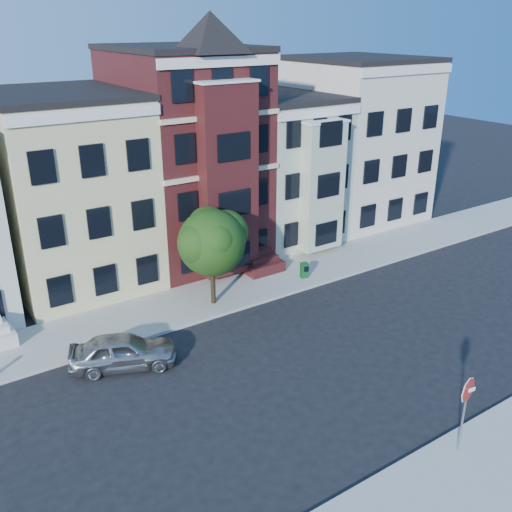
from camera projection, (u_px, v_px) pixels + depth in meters
ground at (344, 355)px, 24.91m from camera, size 120.00×120.00×0.00m
far_sidewalk at (245, 288)px, 31.02m from camera, size 60.00×4.00×0.15m
near_sidewalk at (509, 462)px, 18.75m from camera, size 60.00×4.00×0.15m
house_yellow at (69, 193)px, 30.50m from camera, size 7.00×9.00×10.00m
house_brown at (185, 158)px, 33.74m from camera, size 7.00×9.00×12.00m
house_green at (273, 168)px, 37.67m from camera, size 6.00×9.00×9.00m
house_cream at (353, 141)px, 40.90m from camera, size 8.00×9.00×11.00m
street_tree at (212, 247)px, 28.01m from camera, size 6.84×6.84×6.14m
parked_car at (123, 351)px, 23.78m from camera, size 4.74×3.30×1.50m
newspaper_box at (304, 270)px, 31.90m from camera, size 0.48×0.45×0.88m
stop_sign at (464, 411)px, 18.55m from camera, size 0.90×0.27×3.24m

